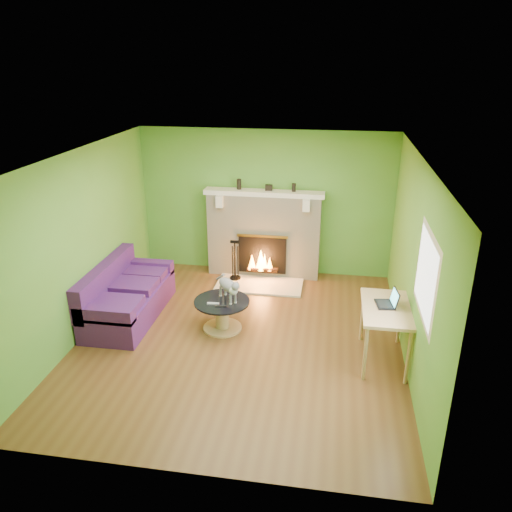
{
  "coord_description": "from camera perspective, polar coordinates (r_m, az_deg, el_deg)",
  "views": [
    {
      "loc": [
        1.2,
        -6.04,
        3.77
      ],
      "look_at": [
        0.17,
        0.4,
        1.13
      ],
      "focal_mm": 35.0,
      "sensor_mm": 36.0,
      "label": 1
    }
  ],
  "objects": [
    {
      "name": "mantel_vase_left",
      "position": [
        8.78,
        -1.96,
        8.21
      ],
      "size": [
        0.08,
        0.08,
        0.18
      ],
      "primitive_type": "cylinder",
      "color": "black",
      "rests_on": "mantel"
    },
    {
      "name": "mantel_vase_right",
      "position": [
        8.65,
        4.34,
        7.82
      ],
      "size": [
        0.07,
        0.07,
        0.14
      ],
      "primitive_type": "cylinder",
      "color": "black",
      "rests_on": "mantel"
    },
    {
      "name": "ceiling",
      "position": [
        6.26,
        -2.11,
        11.28
      ],
      "size": [
        5.0,
        5.0,
        0.0
      ],
      "primitive_type": "plane",
      "rotation": [
        3.14,
        0.0,
        0.0
      ],
      "color": "white",
      "rests_on": "wall_back"
    },
    {
      "name": "coffee_table",
      "position": [
        7.35,
        -3.89,
        -6.48
      ],
      "size": [
        0.81,
        0.81,
        0.46
      ],
      "color": "tan",
      "rests_on": "floor"
    },
    {
      "name": "mantel",
      "position": [
        8.71,
        0.91,
        7.22
      ],
      "size": [
        2.1,
        0.28,
        0.08
      ],
      "primitive_type": "cube",
      "color": "white",
      "rests_on": "fireplace"
    },
    {
      "name": "wall_left",
      "position": [
        7.38,
        -19.38,
        1.2
      ],
      "size": [
        0.0,
        5.0,
        5.0
      ],
      "primitive_type": "plane",
      "rotation": [
        1.57,
        0.0,
        1.57
      ],
      "color": "#589631",
      "rests_on": "floor"
    },
    {
      "name": "remote_silver",
      "position": [
        7.18,
        -4.93,
        -5.43
      ],
      "size": [
        0.17,
        0.06,
        0.02
      ],
      "primitive_type": "cube",
      "rotation": [
        0.0,
        0.0,
        0.06
      ],
      "color": "#98989B",
      "rests_on": "coffee_table"
    },
    {
      "name": "window_pane",
      "position": [
        5.69,
        18.82,
        -2.17
      ],
      "size": [
        0.0,
        1.06,
        1.06
      ],
      "primitive_type": "plane",
      "rotation": [
        1.57,
        0.0,
        -1.57
      ],
      "color": "white",
      "rests_on": "wall_right"
    },
    {
      "name": "wall_back",
      "position": [
        8.97,
        1.1,
        6.07
      ],
      "size": [
        5.0,
        0.0,
        5.0
      ],
      "primitive_type": "plane",
      "rotation": [
        1.57,
        0.0,
        0.0
      ],
      "color": "#589631",
      "rests_on": "floor"
    },
    {
      "name": "desk",
      "position": [
        6.63,
        14.63,
        -6.39
      ],
      "size": [
        0.62,
        1.06,
        0.79
      ],
      "color": "tan",
      "rests_on": "floor"
    },
    {
      "name": "hearth",
      "position": [
        8.77,
        0.39,
        -3.28
      ],
      "size": [
        1.5,
        0.75,
        0.03
      ],
      "primitive_type": "cube",
      "color": "beige",
      "rests_on": "floor"
    },
    {
      "name": "wall_right",
      "position": [
        6.61,
        17.58,
        -0.99
      ],
      "size": [
        0.0,
        5.0,
        5.0
      ],
      "primitive_type": "plane",
      "rotation": [
        1.57,
        0.0,
        -1.57
      ],
      "color": "#589631",
      "rests_on": "floor"
    },
    {
      "name": "fireplace",
      "position": [
        8.95,
        0.9,
        2.5
      ],
      "size": [
        2.1,
        0.46,
        1.58
      ],
      "color": "beige",
      "rests_on": "floor"
    },
    {
      "name": "window_frame",
      "position": [
        5.69,
        18.9,
        -2.17
      ],
      "size": [
        0.0,
        1.2,
        1.2
      ],
      "primitive_type": "plane",
      "rotation": [
        1.57,
        0.0,
        -1.57
      ],
      "color": "silver",
      "rests_on": "wall_right"
    },
    {
      "name": "laptop",
      "position": [
        6.58,
        14.6,
        -4.6
      ],
      "size": [
        0.29,
        0.32,
        0.22
      ],
      "primitive_type": null,
      "rotation": [
        0.0,
        0.0,
        0.13
      ],
      "color": "black",
      "rests_on": "desk"
    },
    {
      "name": "remote_black",
      "position": [
        7.1,
        -4.1,
        -5.74
      ],
      "size": [
        0.16,
        0.07,
        0.02
      ],
      "primitive_type": "cube",
      "rotation": [
        0.0,
        0.0,
        0.18
      ],
      "color": "black",
      "rests_on": "coffee_table"
    },
    {
      "name": "mantel_box",
      "position": [
        8.7,
        1.47,
        7.82
      ],
      "size": [
        0.12,
        0.08,
        0.1
      ],
      "primitive_type": "cube",
      "color": "black",
      "rests_on": "mantel"
    },
    {
      "name": "wall_front",
      "position": [
        4.48,
        -8.17,
        -11.69
      ],
      "size": [
        5.0,
        0.0,
        5.0
      ],
      "primitive_type": "plane",
      "rotation": [
        -1.57,
        0.0,
        0.0
      ],
      "color": "#589631",
      "rests_on": "floor"
    },
    {
      "name": "sofa",
      "position": [
        7.91,
        -14.67,
        -4.52
      ],
      "size": [
        0.87,
        1.87,
        0.84
      ],
      "color": "#4B185C",
      "rests_on": "floor"
    },
    {
      "name": "floor",
      "position": [
        7.22,
        -1.82,
        -9.44
      ],
      "size": [
        5.0,
        5.0,
        0.0
      ],
      "primitive_type": "plane",
      "color": "brown",
      "rests_on": "ground"
    },
    {
      "name": "cat",
      "position": [
        7.2,
        -3.26,
        -3.64
      ],
      "size": [
        0.57,
        0.61,
        0.38
      ],
      "primitive_type": null,
      "rotation": [
        0.0,
        0.0,
        0.7
      ],
      "color": "slate",
      "rests_on": "coffee_table"
    },
    {
      "name": "fire_tools",
      "position": [
        8.83,
        -2.42,
        -0.43
      ],
      "size": [
        0.2,
        0.2,
        0.73
      ],
      "primitive_type": null,
      "color": "black",
      "rests_on": "hearth"
    }
  ]
}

